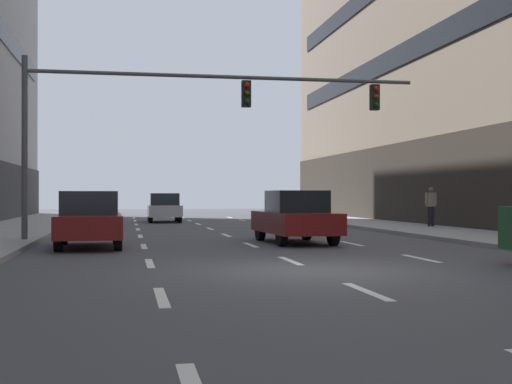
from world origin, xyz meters
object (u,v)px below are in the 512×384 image
at_px(car_driving_2, 295,217).
at_px(traffic_signal_0, 182,107).
at_px(car_driving_0, 164,208).
at_px(pedestrian_0, 431,204).
at_px(car_driving_1, 89,220).

bearing_deg(car_driving_2, traffic_signal_0, 161.46).
height_order(car_driving_0, pedestrian_0, pedestrian_0).
bearing_deg(car_driving_1, pedestrian_0, 29.03).
height_order(car_driving_2, traffic_signal_0, traffic_signal_0).
distance_m(car_driving_0, car_driving_2, 17.66).
bearing_deg(car_driving_0, pedestrian_0, -44.75).
height_order(car_driving_0, car_driving_1, car_driving_1).
relative_size(traffic_signal_0, pedestrian_0, 7.48).
bearing_deg(car_driving_0, traffic_signal_0, -91.12).
height_order(car_driving_0, traffic_signal_0, traffic_signal_0).
distance_m(car_driving_1, pedestrian_0, 15.64).
bearing_deg(pedestrian_0, car_driving_0, 135.25).
bearing_deg(traffic_signal_0, car_driving_0, 88.88).
relative_size(car_driving_0, car_driving_2, 0.96).
xyz_separation_m(car_driving_0, car_driving_1, (-3.05, -18.12, 0.00)).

